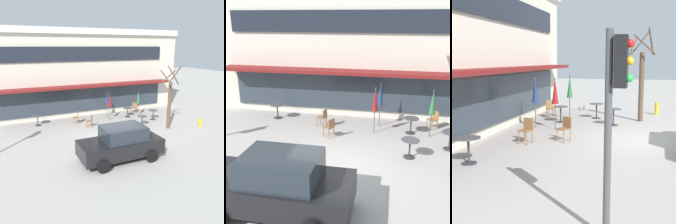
{
  "view_description": "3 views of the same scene",
  "coord_description": "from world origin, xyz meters",
  "views": [
    {
      "loc": [
        -5.95,
        -12.37,
        5.6
      ],
      "look_at": [
        0.73,
        2.52,
        1.06
      ],
      "focal_mm": 38.0,
      "sensor_mm": 36.0,
      "label": 1
    },
    {
      "loc": [
        1.94,
        -8.6,
        5.21
      ],
      "look_at": [
        -0.49,
        3.29,
        1.11
      ],
      "focal_mm": 45.0,
      "sensor_mm": 36.0,
      "label": 2
    },
    {
      "loc": [
        -12.52,
        -0.25,
        2.93
      ],
      "look_at": [
        0.31,
        3.25,
        0.9
      ],
      "focal_mm": 55.0,
      "sensor_mm": 36.0,
      "label": 3
    }
  ],
  "objects": [
    {
      "name": "ground_plane",
      "position": [
        0.0,
        0.0,
        0.0
      ],
      "size": [
        80.0,
        80.0,
        0.0
      ],
      "primitive_type": "plane",
      "color": "#ADA8A0"
    },
    {
      "name": "building_facade",
      "position": [
        0.0,
        9.96,
        3.49
      ],
      "size": [
        17.38,
        9.1,
        6.97
      ],
      "color": "beige",
      "rests_on": "ground"
    },
    {
      "name": "cafe_table_near_wall",
      "position": [
        2.7,
        1.61,
        0.52
      ],
      "size": [
        0.7,
        0.7,
        0.76
      ],
      "color": "#333338",
      "rests_on": "ground"
    },
    {
      "name": "cafe_table_streetside",
      "position": [
        4.34,
        2.66,
        0.52
      ],
      "size": [
        0.7,
        0.7,
        0.76
      ],
      "color": "#333338",
      "rests_on": "ground"
    },
    {
      "name": "cafe_table_by_tree",
      "position": [
        2.84,
        4.1,
        0.52
      ],
      "size": [
        0.7,
        0.7,
        0.76
      ],
      "color": "#333338",
      "rests_on": "ground"
    },
    {
      "name": "cafe_table_mid_patio",
      "position": [
        -4.15,
        4.83,
        0.52
      ],
      "size": [
        0.7,
        0.7,
        0.76
      ],
      "color": "#333338",
      "rests_on": "ground"
    },
    {
      "name": "patio_umbrella_green_folded",
      "position": [
        1.32,
        4.81,
        1.63
      ],
      "size": [
        0.28,
        0.28,
        2.2
      ],
      "color": "#4C4C51",
      "rests_on": "ground"
    },
    {
      "name": "patio_umbrella_cream_folded",
      "position": [
        3.68,
        3.88,
        1.63
      ],
      "size": [
        0.28,
        0.28,
        2.2
      ],
      "color": "#4C4C51",
      "rests_on": "ground"
    },
    {
      "name": "patio_umbrella_corner_open",
      "position": [
        1.14,
        3.86,
        1.63
      ],
      "size": [
        0.28,
        0.28,
        2.2
      ],
      "color": "#4C4C51",
      "rests_on": "ground"
    },
    {
      "name": "cafe_chair_0",
      "position": [
        -0.79,
        2.91,
        0.53
      ],
      "size": [
        0.55,
        0.55,
        0.89
      ],
      "color": "olive",
      "rests_on": "ground"
    },
    {
      "name": "cafe_chair_1",
      "position": [
        -1.42,
        4.14,
        0.53
      ],
      "size": [
        0.49,
        0.49,
        0.89
      ],
      "color": "olive",
      "rests_on": "ground"
    },
    {
      "name": "cafe_chair_2",
      "position": [
        3.95,
        4.97,
        0.53
      ],
      "size": [
        0.56,
        0.56,
        0.89
      ],
      "color": "olive",
      "rests_on": "ground"
    },
    {
      "name": "parked_sedan",
      "position": [
        -0.99,
        -2.44,
        0.88
      ],
      "size": [
        4.21,
        2.04,
        1.76
      ],
      "color": "black",
      "rests_on": "ground"
    }
  ]
}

